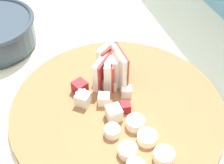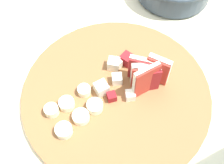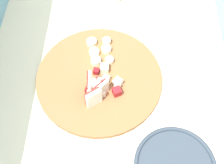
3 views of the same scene
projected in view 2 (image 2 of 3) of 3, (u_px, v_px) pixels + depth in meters
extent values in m
cylinder|color=brown|center=(116.00, 94.00, 0.52)|extent=(0.34, 0.34, 0.01)
cube|color=#B22D23|center=(157.00, 71.00, 0.50)|extent=(0.03, 0.04, 0.06)
cube|color=white|center=(158.00, 69.00, 0.50)|extent=(0.03, 0.04, 0.06)
cube|color=#A32323|center=(142.00, 71.00, 0.50)|extent=(0.04, 0.04, 0.05)
cube|color=beige|center=(143.00, 68.00, 0.51)|extent=(0.04, 0.04, 0.05)
cube|color=#B22D23|center=(142.00, 78.00, 0.50)|extent=(0.04, 0.02, 0.05)
cube|color=beige|center=(142.00, 74.00, 0.50)|extent=(0.04, 0.03, 0.05)
cube|color=maroon|center=(149.00, 81.00, 0.49)|extent=(0.04, 0.02, 0.05)
cube|color=white|center=(148.00, 78.00, 0.50)|extent=(0.04, 0.02, 0.05)
cube|color=#B22D23|center=(147.00, 82.00, 0.48)|extent=(0.05, 0.01, 0.07)
cube|color=beige|center=(145.00, 80.00, 0.49)|extent=(0.05, 0.01, 0.07)
cube|color=beige|center=(116.00, 64.00, 0.53)|extent=(0.02, 0.02, 0.02)
cube|color=maroon|center=(112.00, 97.00, 0.50)|extent=(0.02, 0.02, 0.02)
cube|color=maroon|center=(140.00, 79.00, 0.52)|extent=(0.02, 0.02, 0.02)
cube|color=white|center=(130.00, 95.00, 0.50)|extent=(0.02, 0.02, 0.02)
cube|color=beige|center=(114.00, 64.00, 0.53)|extent=(0.03, 0.03, 0.02)
cube|color=#EFE5CC|center=(136.00, 82.00, 0.51)|extent=(0.02, 0.02, 0.02)
cube|color=maroon|center=(127.00, 59.00, 0.54)|extent=(0.03, 0.03, 0.02)
cube|color=white|center=(139.00, 74.00, 0.52)|extent=(0.02, 0.02, 0.02)
cube|color=#EFE5CC|center=(117.00, 79.00, 0.52)|extent=(0.02, 0.02, 0.02)
cube|color=beige|center=(101.00, 88.00, 0.50)|extent=(0.02, 0.02, 0.02)
cylinder|color=#F4EAC6|center=(84.00, 90.00, 0.51)|extent=(0.02, 0.02, 0.01)
cylinder|color=#F4EAC6|center=(67.00, 104.00, 0.49)|extent=(0.03, 0.03, 0.01)
cylinder|color=beige|center=(52.00, 110.00, 0.48)|extent=(0.02, 0.02, 0.02)
cylinder|color=#F4EAC6|center=(95.00, 106.00, 0.49)|extent=(0.03, 0.03, 0.02)
cylinder|color=#F4EAC6|center=(81.00, 117.00, 0.48)|extent=(0.03, 0.03, 0.01)
cylinder|color=#F4EAC6|center=(64.00, 130.00, 0.47)|extent=(0.03, 0.03, 0.01)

